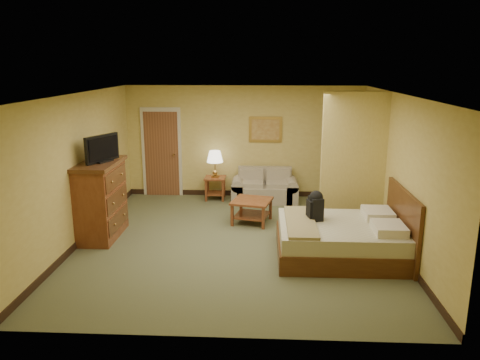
# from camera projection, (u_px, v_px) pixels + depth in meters

# --- Properties ---
(floor) EXTENTS (6.00, 6.00, 0.00)m
(floor) POSITION_uv_depth(u_px,v_px,m) (237.00, 242.00, 8.34)
(floor) COLOR #575B3B
(floor) RESTS_ON ground
(ceiling) EXTENTS (6.00, 6.00, 0.00)m
(ceiling) POSITION_uv_depth(u_px,v_px,m) (237.00, 94.00, 7.71)
(ceiling) COLOR white
(ceiling) RESTS_ON back_wall
(back_wall) EXTENTS (5.50, 0.02, 2.60)m
(back_wall) POSITION_uv_depth(u_px,v_px,m) (244.00, 142.00, 10.93)
(back_wall) COLOR #D0B658
(back_wall) RESTS_ON floor
(left_wall) EXTENTS (0.02, 6.00, 2.60)m
(left_wall) POSITION_uv_depth(u_px,v_px,m) (80.00, 169.00, 8.16)
(left_wall) COLOR #D0B658
(left_wall) RESTS_ON floor
(right_wall) EXTENTS (0.02, 6.00, 2.60)m
(right_wall) POSITION_uv_depth(u_px,v_px,m) (399.00, 173.00, 7.89)
(right_wall) COLOR #D0B658
(right_wall) RESTS_ON floor
(partition) EXTENTS (1.20, 0.15, 2.60)m
(partition) POSITION_uv_depth(u_px,v_px,m) (353.00, 161.00, 8.81)
(partition) COLOR #D0B658
(partition) RESTS_ON floor
(door) EXTENTS (0.94, 0.16, 2.10)m
(door) POSITION_uv_depth(u_px,v_px,m) (162.00, 153.00, 11.06)
(door) COLOR beige
(door) RESTS_ON floor
(baseboard) EXTENTS (5.50, 0.02, 0.12)m
(baseboard) POSITION_uv_depth(u_px,v_px,m) (244.00, 193.00, 11.22)
(baseboard) COLOR black
(baseboard) RESTS_ON floor
(loveseat) EXTENTS (1.50, 0.70, 0.76)m
(loveseat) POSITION_uv_depth(u_px,v_px,m) (265.00, 191.00, 10.74)
(loveseat) COLOR tan
(loveseat) RESTS_ON floor
(side_table) EXTENTS (0.48, 0.48, 0.53)m
(side_table) POSITION_uv_depth(u_px,v_px,m) (215.00, 185.00, 10.85)
(side_table) COLOR maroon
(side_table) RESTS_ON floor
(table_lamp) EXTENTS (0.37, 0.37, 0.62)m
(table_lamp) POSITION_uv_depth(u_px,v_px,m) (215.00, 157.00, 10.70)
(table_lamp) COLOR #AE8540
(table_lamp) RESTS_ON side_table
(coffee_table) EXTENTS (0.88, 0.88, 0.47)m
(coffee_table) POSITION_uv_depth(u_px,v_px,m) (252.00, 206.00, 9.26)
(coffee_table) COLOR maroon
(coffee_table) RESTS_ON floor
(wall_picture) EXTENTS (0.76, 0.04, 0.59)m
(wall_picture) POSITION_uv_depth(u_px,v_px,m) (265.00, 130.00, 10.81)
(wall_picture) COLOR #B78E3F
(wall_picture) RESTS_ON back_wall
(dresser) EXTENTS (0.69, 1.31, 1.40)m
(dresser) POSITION_uv_depth(u_px,v_px,m) (100.00, 199.00, 8.42)
(dresser) COLOR maroon
(dresser) RESTS_ON floor
(tv) EXTENTS (0.37, 0.74, 0.48)m
(tv) POSITION_uv_depth(u_px,v_px,m) (102.00, 149.00, 8.20)
(tv) COLOR black
(tv) RESTS_ON dresser
(bed) EXTENTS (2.08, 1.77, 1.14)m
(bed) POSITION_uv_depth(u_px,v_px,m) (346.00, 238.00, 7.65)
(bed) COLOR #492511
(bed) RESTS_ON floor
(backpack) EXTENTS (0.25, 0.32, 0.50)m
(backpack) POSITION_uv_depth(u_px,v_px,m) (316.00, 204.00, 7.74)
(backpack) COLOR black
(backpack) RESTS_ON bed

